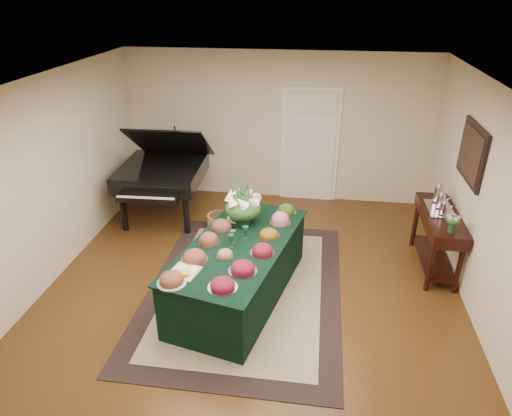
# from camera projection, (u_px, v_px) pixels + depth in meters

# --- Properties ---
(ground) EXTENTS (6.00, 6.00, 0.00)m
(ground) POSITION_uv_depth(u_px,v_px,m) (253.00, 287.00, 6.20)
(ground) COLOR black
(ground) RESTS_ON ground
(area_rug) EXTENTS (2.55, 3.56, 0.01)m
(area_rug) POSITION_uv_depth(u_px,v_px,m) (245.00, 288.00, 6.16)
(area_rug) COLOR black
(area_rug) RESTS_ON ground
(kitchen_doorway) EXTENTS (1.05, 0.07, 2.10)m
(kitchen_doorway) POSITION_uv_depth(u_px,v_px,m) (309.00, 147.00, 8.30)
(kitchen_doorway) COLOR white
(kitchen_doorway) RESTS_ON ground
(buffet_table) EXTENTS (1.62, 2.56, 0.79)m
(buffet_table) POSITION_uv_depth(u_px,v_px,m) (239.00, 269.00, 5.87)
(buffet_table) COLOR black
(buffet_table) RESTS_ON ground
(food_platters) EXTENTS (1.39, 2.26, 0.13)m
(food_platters) POSITION_uv_depth(u_px,v_px,m) (236.00, 239.00, 5.69)
(food_platters) COLOR #AEB7AD
(food_platters) RESTS_ON buffet_table
(cutting_board) EXTENTS (0.37, 0.37, 0.10)m
(cutting_board) POSITION_uv_depth(u_px,v_px,m) (185.00, 269.00, 5.12)
(cutting_board) COLOR tan
(cutting_board) RESTS_ON buffet_table
(green_goblets) EXTENTS (0.22, 0.30, 0.18)m
(green_goblets) POSITION_uv_depth(u_px,v_px,m) (237.00, 237.00, 5.66)
(green_goblets) COLOR #163822
(green_goblets) RESTS_ON buffet_table
(floral_centerpiece) EXTENTS (0.50, 0.50, 0.50)m
(floral_centerpiece) POSITION_uv_depth(u_px,v_px,m) (243.00, 204.00, 6.03)
(floral_centerpiece) COLOR #163822
(floral_centerpiece) RESTS_ON buffet_table
(grand_piano) EXTENTS (1.51, 1.69, 1.68)m
(grand_piano) POSITION_uv_depth(u_px,v_px,m) (162.00, 172.00, 7.70)
(grand_piano) COLOR black
(grand_piano) RESTS_ON ground
(wicker_basket) EXTENTS (0.40, 0.40, 0.25)m
(wicker_basket) POSITION_uv_depth(u_px,v_px,m) (219.00, 222.00, 7.61)
(wicker_basket) COLOR olive
(wicker_basket) RESTS_ON ground
(mahogany_sideboard) EXTENTS (0.45, 1.39, 0.87)m
(mahogany_sideboard) POSITION_uv_depth(u_px,v_px,m) (439.00, 226.00, 6.34)
(mahogany_sideboard) COLOR black
(mahogany_sideboard) RESTS_ON ground
(tea_service) EXTENTS (0.34, 0.58, 0.30)m
(tea_service) POSITION_uv_depth(u_px,v_px,m) (440.00, 201.00, 6.35)
(tea_service) COLOR silver
(tea_service) RESTS_ON mahogany_sideboard
(pink_bouquet) EXTENTS (0.20, 0.20, 0.25)m
(pink_bouquet) POSITION_uv_depth(u_px,v_px,m) (453.00, 221.00, 5.71)
(pink_bouquet) COLOR #163822
(pink_bouquet) RESTS_ON mahogany_sideboard
(wall_painting) EXTENTS (0.05, 0.95, 0.75)m
(wall_painting) POSITION_uv_depth(u_px,v_px,m) (472.00, 153.00, 5.83)
(wall_painting) COLOR black
(wall_painting) RESTS_ON ground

